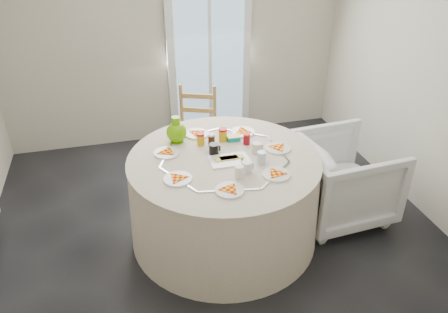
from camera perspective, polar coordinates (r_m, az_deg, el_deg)
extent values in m
plane|color=black|center=(4.02, -0.99, -9.91)|extent=(4.00, 4.00, 0.00)
cube|color=#BCB5A3|center=(5.20, -6.59, 15.67)|extent=(4.00, 0.02, 2.60)
cube|color=#BCB5A3|center=(4.24, 26.51, 9.32)|extent=(0.02, 4.00, 2.60)
cube|color=silver|center=(5.29, -1.95, 13.28)|extent=(1.00, 0.08, 2.10)
cylinder|color=beige|center=(3.79, 0.00, -5.56)|extent=(1.64, 1.64, 0.83)
imported|color=silver|center=(4.16, 14.99, -2.86)|extent=(0.85, 0.90, 0.87)
cube|color=#068D8B|center=(3.83, 1.25, 2.09)|extent=(0.12, 0.09, 0.04)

